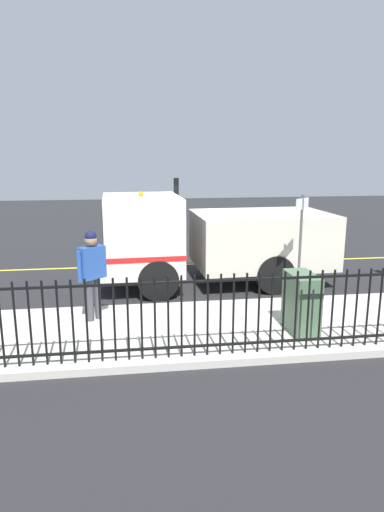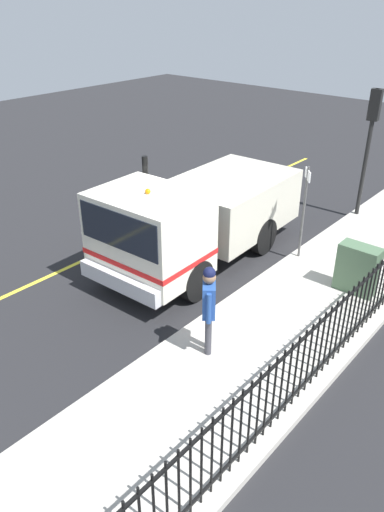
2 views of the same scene
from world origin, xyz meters
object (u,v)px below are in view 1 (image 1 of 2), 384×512
work_truck (201,236)px  utility_cabinet (301,303)px  worker_standing (92,266)px  traffic_cone (238,254)px  street_sign (301,236)px

work_truck → utility_cabinet: size_ratio=5.46×
worker_standing → utility_cabinet: worker_standing is taller
work_truck → traffic_cone: bearing=-40.9°
traffic_cone → worker_standing: bearing=-42.3°
utility_cabinet → traffic_cone: (-5.58, 0.19, -0.32)m
traffic_cone → street_sign: size_ratio=0.31×
traffic_cone → street_sign: street_sign is taller
worker_standing → street_sign: size_ratio=0.76×
utility_cabinet → street_sign: bearing=160.6°
work_truck → traffic_cone: 2.51m
street_sign → traffic_cone: bearing=-173.4°
work_truck → worker_standing: (2.58, -2.55, -0.07)m
worker_standing → traffic_cone: size_ratio=2.44×
work_truck → utility_cabinet: bearing=-163.5°
traffic_cone → street_sign: (3.80, 0.44, 1.24)m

